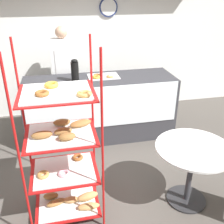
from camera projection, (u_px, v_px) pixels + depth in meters
The scene contains 8 objects.
ground_plane at pixel (120, 190), 3.25m from camera, with size 14.00×14.00×0.00m, color #4C4742.
back_wall at pixel (89, 41), 4.81m from camera, with size 10.00×0.30×2.70m.
display_counter at pixel (101, 108), 4.22m from camera, with size 2.34×0.73×1.00m.
pastry_rack at pixel (64, 154), 2.62m from camera, with size 0.73×0.61×1.88m.
person_worker at pixel (64, 73), 4.44m from camera, with size 0.39×0.23×1.71m.
cafe_table at pixel (192, 161), 2.86m from camera, with size 0.82×0.82×0.73m.
coffee_carafe at pixel (75, 71), 3.83m from camera, with size 0.11×0.11×0.33m.
donut_tray_counter at pixel (104, 76), 4.06m from camera, with size 0.48×0.34×0.05m.
Camera 1 is at (-0.62, -2.42, 2.29)m, focal length 42.00 mm.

